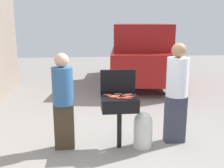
# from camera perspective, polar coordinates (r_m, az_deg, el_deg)

# --- Properties ---
(ground_plane) EXTENTS (24.00, 24.00, 0.00)m
(ground_plane) POSITION_cam_1_polar(r_m,az_deg,el_deg) (4.71, 3.18, -13.42)
(ground_plane) COLOR gray
(bbq_grill) EXTENTS (0.60, 0.44, 0.89)m
(bbq_grill) POSITION_cam_1_polar(r_m,az_deg,el_deg) (4.46, 1.59, -4.55)
(bbq_grill) COLOR black
(bbq_grill) RESTS_ON ground
(grill_lid_open) EXTENTS (0.60, 0.05, 0.42)m
(grill_lid_open) POSITION_cam_1_polar(r_m,az_deg,el_deg) (4.57, 1.26, 0.48)
(grill_lid_open) COLOR black
(grill_lid_open) RESTS_ON bbq_grill
(hot_dog_0) EXTENTS (0.13, 0.03, 0.03)m
(hot_dog_0) POSITION_cam_1_polar(r_m,az_deg,el_deg) (4.42, 0.84, -2.60)
(hot_dog_0) COLOR #C6593D
(hot_dog_0) RESTS_ON bbq_grill
(hot_dog_1) EXTENTS (0.13, 0.03, 0.03)m
(hot_dog_1) POSITION_cam_1_polar(r_m,az_deg,el_deg) (4.50, -1.03, -2.32)
(hot_dog_1) COLOR #B74C33
(hot_dog_1) RESTS_ON bbq_grill
(hot_dog_2) EXTENTS (0.13, 0.03, 0.03)m
(hot_dog_2) POSITION_cam_1_polar(r_m,az_deg,el_deg) (4.31, 1.84, -3.03)
(hot_dog_2) COLOR #AD4228
(hot_dog_2) RESTS_ON bbq_grill
(hot_dog_3) EXTENTS (0.13, 0.03, 0.03)m
(hot_dog_3) POSITION_cam_1_polar(r_m,az_deg,el_deg) (4.36, 3.17, -2.87)
(hot_dog_3) COLOR #B74C33
(hot_dog_3) RESTS_ON bbq_grill
(hot_dog_4) EXTENTS (0.13, 0.03, 0.03)m
(hot_dog_4) POSITION_cam_1_polar(r_m,az_deg,el_deg) (4.46, 2.95, -2.47)
(hot_dog_4) COLOR #AD4228
(hot_dog_4) RESTS_ON bbq_grill
(hot_dog_5) EXTENTS (0.13, 0.04, 0.03)m
(hot_dog_5) POSITION_cam_1_polar(r_m,az_deg,el_deg) (4.30, 3.44, -3.10)
(hot_dog_5) COLOR #AD4228
(hot_dog_5) RESTS_ON bbq_grill
(hot_dog_6) EXTENTS (0.13, 0.03, 0.03)m
(hot_dog_6) POSITION_cam_1_polar(r_m,az_deg,el_deg) (4.54, 1.32, -2.18)
(hot_dog_6) COLOR #C6593D
(hot_dog_6) RESTS_ON bbq_grill
(hot_dog_7) EXTENTS (0.13, 0.03, 0.03)m
(hot_dog_7) POSITION_cam_1_polar(r_m,az_deg,el_deg) (4.52, 3.47, -2.27)
(hot_dog_7) COLOR #C6593D
(hot_dog_7) RESTS_ON bbq_grill
(hot_dog_8) EXTENTS (0.13, 0.03, 0.03)m
(hot_dog_8) POSITION_cam_1_polar(r_m,az_deg,el_deg) (4.39, 0.26, -2.73)
(hot_dog_8) COLOR #C6593D
(hot_dog_8) RESTS_ON bbq_grill
(hot_dog_9) EXTENTS (0.13, 0.04, 0.03)m
(hot_dog_9) POSITION_cam_1_polar(r_m,az_deg,el_deg) (4.36, 0.60, -2.85)
(hot_dog_9) COLOR #AD4228
(hot_dog_9) RESTS_ON bbq_grill
(hot_dog_10) EXTENTS (0.13, 0.04, 0.03)m
(hot_dog_10) POSITION_cam_1_polar(r_m,az_deg,el_deg) (4.44, -0.28, -2.53)
(hot_dog_10) COLOR #AD4228
(hot_dog_10) RESTS_ON bbq_grill
(hot_dog_11) EXTENTS (0.13, 0.04, 0.03)m
(hot_dog_11) POSITION_cam_1_polar(r_m,az_deg,el_deg) (4.39, 3.86, -2.74)
(hot_dog_11) COLOR #C6593D
(hot_dog_11) RESTS_ON bbq_grill
(propane_tank) EXTENTS (0.32, 0.32, 0.62)m
(propane_tank) POSITION_cam_1_polar(r_m,az_deg,el_deg) (4.66, 6.61, -9.50)
(propane_tank) COLOR silver
(propane_tank) RESTS_ON ground
(person_left) EXTENTS (0.34, 0.34, 1.62)m
(person_left) POSITION_cam_1_polar(r_m,az_deg,el_deg) (4.46, -10.35, -3.00)
(person_left) COLOR #3F3323
(person_left) RESTS_ON ground
(person_right) EXTENTS (0.37, 0.37, 1.76)m
(person_right) POSITION_cam_1_polar(r_m,az_deg,el_deg) (4.76, 13.59, -1.22)
(person_right) COLOR #333847
(person_right) RESTS_ON ground
(parked_minivan) EXTENTS (2.55, 4.63, 2.02)m
(parked_minivan) POSITION_cam_1_polar(r_m,az_deg,el_deg) (9.31, 6.14, 6.45)
(parked_minivan) COLOR maroon
(parked_minivan) RESTS_ON ground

